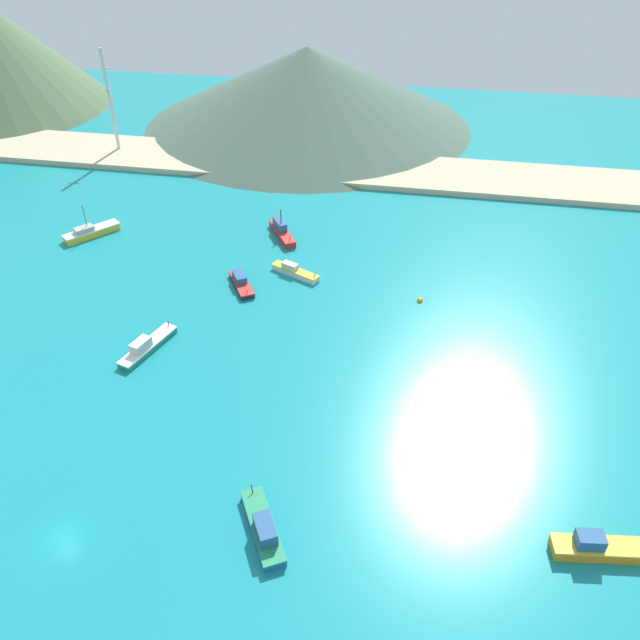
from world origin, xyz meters
TOP-DOWN VIEW (x-y plane):
  - ground at (0.00, 30.00)m, footprint 260.00×280.00m
  - fishing_boat_0 at (55.35, 8.28)m, footprint 9.90×3.74m
  - fishing_boat_1 at (7.86, 68.83)m, footprint 7.12×9.80m
  - fishing_boat_2 at (-3.70, 31.54)m, footprint 5.45×11.05m
  - fishing_boat_3 at (-27.83, 62.45)m, footprint 8.76×9.93m
  - fishing_boat_5 at (5.10, 50.64)m, footprint 6.26×8.26m
  - fishing_boat_6 at (13.16, 55.81)m, footprint 9.15×5.59m
  - fishing_boat_7 at (20.86, 4.44)m, footprint 7.12×9.99m
  - buoy_0 at (34.92, 51.54)m, footprint 0.96×0.96m
  - beach_strip at (0.00, 101.53)m, footprint 247.00×18.57m
  - hill_central at (0.80, 129.92)m, footprint 86.04×86.04m
  - radio_tower at (-40.30, 102.40)m, footprint 2.41×1.93m

SIDE VIEW (x-z plane):
  - ground at x=0.00m, z-range -0.50..0.00m
  - buoy_0 at x=34.92m, z-range -0.31..0.65m
  - beach_strip at x=0.00m, z-range 0.00..1.20m
  - fishing_boat_6 at x=13.16m, z-range -0.31..1.67m
  - fishing_boat_5 at x=5.10m, z-range -0.27..1.73m
  - fishing_boat_2 at x=-3.70m, z-range -0.43..2.05m
  - fishing_boat_3 at x=-27.83m, z-range -2.42..4.10m
  - fishing_boat_7 at x=20.86m, z-range -0.41..2.27m
  - fishing_boat_0 at x=55.35m, z-range -0.47..2.45m
  - fishing_boat_1 at x=7.86m, z-range -1.70..3.76m
  - hill_central at x=0.80m, z-range 0.00..19.89m
  - radio_tower at x=-40.30m, z-range 0.24..24.38m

